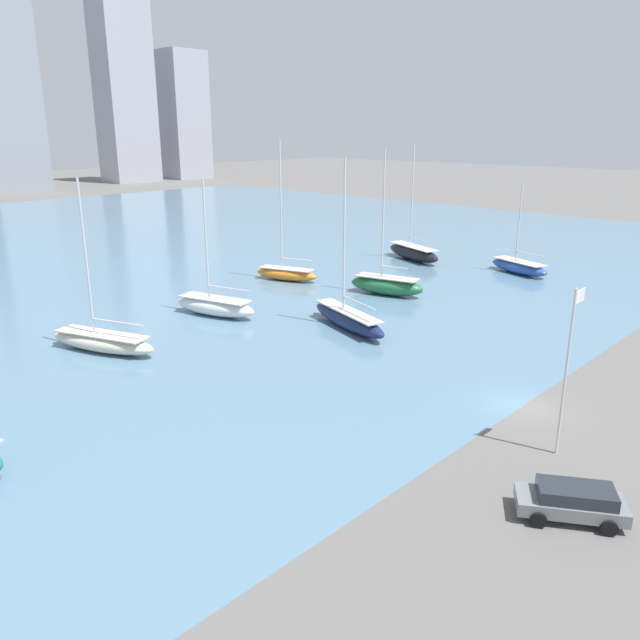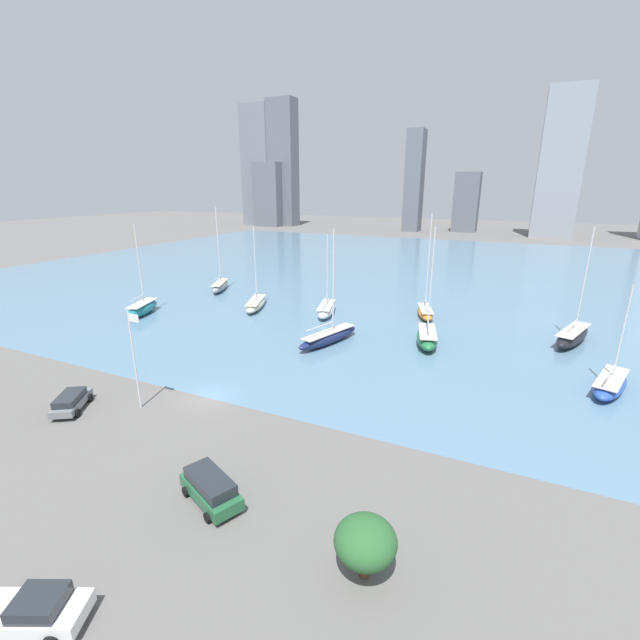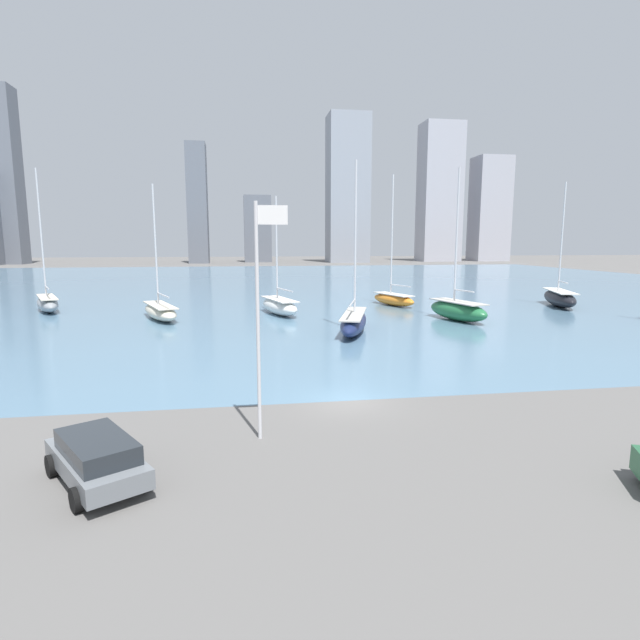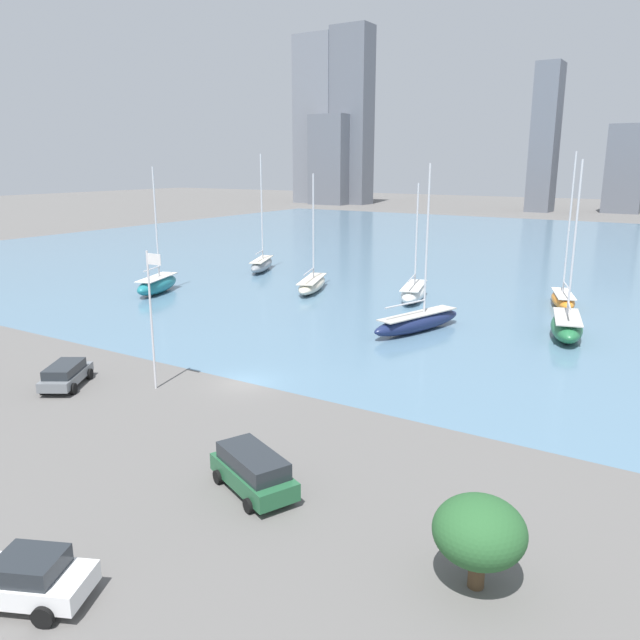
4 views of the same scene
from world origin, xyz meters
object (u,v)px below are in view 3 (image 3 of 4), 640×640
Objects in this scene: sailboat_green at (458,310)px; sailboat_navy at (354,321)px; flag_pole at (260,312)px; sailboat_orange at (393,298)px; sailboat_black at (559,298)px; sailboat_cream at (160,311)px; parked_wagon_gray at (97,457)px; sailboat_white at (279,306)px; sailboat_gray at (47,303)px.

sailboat_navy is (-11.52, -4.69, -0.13)m from sailboat_green.
sailboat_orange is (17.55, 39.42, -4.13)m from flag_pole.
sailboat_black is at bearing 42.36° from sailboat_navy.
sailboat_navy is (-8.78, -16.97, 0.03)m from sailboat_orange.
sailboat_cream reaches higher than parked_wagon_gray.
sailboat_navy is (8.77, 22.45, -4.10)m from flag_pole.
sailboat_white is at bearing 45.13° from parked_wagon_gray.
flag_pole is at bearing -95.25° from sailboat_cream.
sailboat_green is 39.49m from parked_wagon_gray.
flag_pole is 24.45m from sailboat_navy.
sailboat_cream is 2.66× the size of parked_wagon_gray.
sailboat_gray is 1.08× the size of sailboat_navy.
sailboat_gray is (-13.36, 7.97, 0.13)m from sailboat_cream.
sailboat_orange is 48.13m from parked_wagon_gray.
sailboat_white reaches higher than parked_wagon_gray.
sailboat_green is (29.07, -5.40, 0.22)m from sailboat_cream.
sailboat_cream is at bearing 155.62° from sailboat_green.
sailboat_gray is 44.48m from sailboat_green.
sailboat_black is at bearing 12.97° from sailboat_green.
sailboat_gray reaches higher than sailboat_cream.
flag_pole is 0.58× the size of sailboat_gray.
sailboat_orange is (26.33, 6.88, 0.05)m from sailboat_cream.
flag_pole is 0.62× the size of sailboat_green.
sailboat_orange is 1.06× the size of sailboat_black.
sailboat_green is (2.74, -12.28, 0.16)m from sailboat_orange.
sailboat_gray is at bearing 148.66° from sailboat_green.
sailboat_orange reaches higher than sailboat_white.
sailboat_green is at bearing -30.88° from sailboat_cream.
sailboat_orange is at bearing 66.00° from flag_pole.
sailboat_green is 2.95× the size of parked_wagon_gray.
parked_wagon_gray is at bearing -144.26° from sailboat_green.
sailboat_white is at bearing -177.90° from sailboat_orange.
sailboat_black is at bearing -28.53° from sailboat_gray.
sailboat_cream is (-8.78, 32.55, -4.18)m from flag_pole.
sailboat_white is 2.49× the size of parked_wagon_gray.
sailboat_black reaches higher than sailboat_cream.
sailboat_black is at bearing 43.87° from flag_pole.
flag_pole is at bearing -93.93° from sailboat_navy.
flag_pole is 34.44m from sailboat_white.
flag_pole is 34.12m from sailboat_green.
sailboat_cream is 0.85× the size of sailboat_gray.
parked_wagon_gray is (3.46, -35.47, 0.03)m from sailboat_cream.
parked_wagon_gray is (16.82, -43.44, -0.09)m from sailboat_gray.
sailboat_cream is at bearing 105.10° from flag_pole.
sailboat_gray is 1.06× the size of sailboat_green.
sailboat_black is (45.83, 3.07, 0.20)m from sailboat_cream.
sailboat_green is (-16.76, -8.47, 0.02)m from sailboat_black.
sailboat_black is 0.94× the size of sailboat_gray.
sailboat_orange is 3.12× the size of parked_wagon_gray.
sailboat_gray is at bearing -165.22° from sailboat_black.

